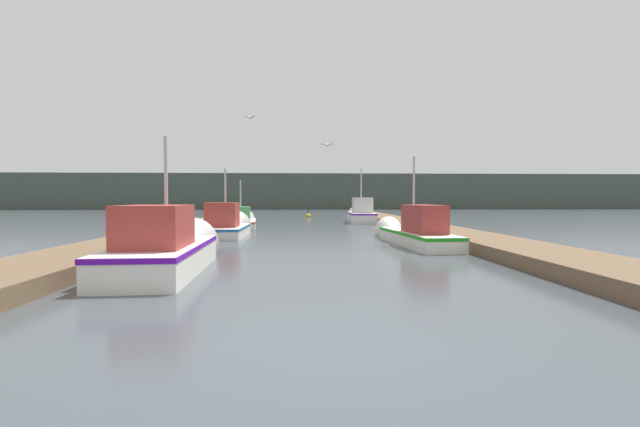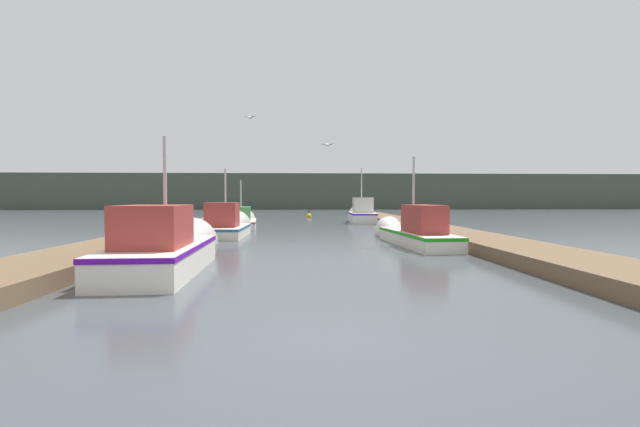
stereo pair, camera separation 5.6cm
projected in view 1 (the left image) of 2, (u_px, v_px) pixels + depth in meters
The scene contains 16 objects.
ground_plane at pixel (334, 343), 4.92m from camera, with size 200.00×200.00×0.00m.
dock_left at pixel (187, 229), 20.60m from camera, with size 2.23×40.00×0.36m.
dock_right at pixel (425, 228), 21.17m from camera, with size 2.23×40.00×0.36m.
distant_shore_ridge at pixel (302, 192), 70.90m from camera, with size 120.00×16.00×5.33m.
fishing_boat_0 at pixel (168, 248), 9.94m from camera, with size 1.85×5.35×3.53m.
fishing_boat_1 at pixel (412, 232), 15.48m from camera, with size 1.74×6.20×3.52m.
fishing_boat_2 at pixel (227, 226), 19.02m from camera, with size 1.79×4.84×3.56m.
fishing_boat_3 at pixel (241, 221), 24.33m from camera, with size 2.12×5.57×3.23m.
fishing_boat_4 at pixel (361, 214), 29.34m from camera, with size 1.78×5.26×4.13m.
mooring_piling_0 at pixel (129, 238), 11.10m from camera, with size 0.31×0.31×1.24m.
mooring_piling_1 at pixel (177, 228), 15.60m from camera, with size 0.24×0.24×1.14m.
mooring_piling_2 at pixel (367, 212), 32.43m from camera, with size 0.35×0.35×1.15m.
mooring_piling_3 at pixel (437, 226), 15.59m from camera, with size 0.32×0.32×1.26m.
channel_buoy at pixel (308, 216), 36.75m from camera, with size 0.46×0.46×0.96m.
seagull_lead at pixel (250, 117), 19.23m from camera, with size 0.54×0.35×0.12m.
seagull_1 at pixel (327, 145), 17.82m from camera, with size 0.56×0.31×0.12m.
Camera 1 is at (-0.39, -4.85, 1.66)m, focal length 24.00 mm.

